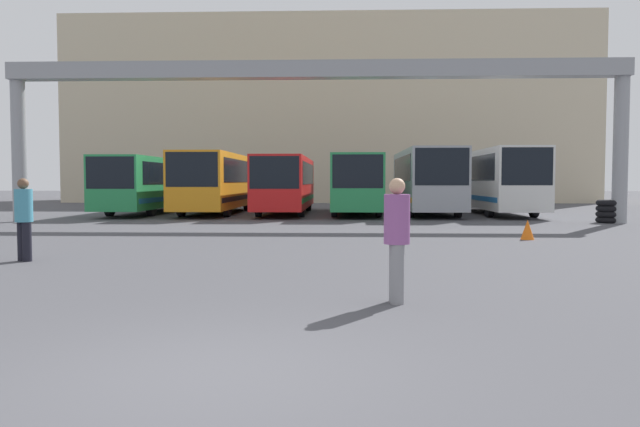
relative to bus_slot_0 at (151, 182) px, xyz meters
name	(u,v)px	position (x,y,z in m)	size (l,w,h in m)	color
ground_plane	(206,377)	(9.32, -28.28, -1.71)	(200.00, 200.00, 0.00)	#47474C
building_backdrop	(330,116)	(9.32, 21.06, 5.74)	(42.69, 12.00, 14.90)	beige
overhead_gantry	(314,89)	(9.32, -7.53, 3.90)	(25.93, 0.80, 6.74)	gray
bus_slot_0	(151,182)	(0.00, 0.00, 0.00)	(2.43, 12.01, 2.96)	#268C4C
bus_slot_1	(217,180)	(3.73, -0.45, 0.11)	(2.61, 11.12, 3.16)	orange
bus_slot_2	(286,182)	(7.45, -0.40, 0.01)	(2.46, 11.22, 2.97)	red
bus_slot_3	(356,181)	(11.18, -0.96, 0.04)	(2.49, 10.10, 3.03)	#268C4C
bus_slot_4	(426,178)	(14.91, -0.78, 0.20)	(2.63, 10.45, 3.32)	#999EA5
bus_slot_5	(496,178)	(18.63, -0.47, 0.21)	(2.47, 11.07, 3.34)	silver
pedestrian_mid_left	(24,217)	(3.53, -20.38, -0.74)	(0.38, 0.38, 1.83)	black
pedestrian_far_center	(397,237)	(11.33, -24.77, -0.75)	(0.38, 0.38, 1.81)	gray
traffic_cone	(527,230)	(16.09, -14.89, -1.41)	(0.41, 0.41, 0.60)	orange
tire_stack	(609,211)	(21.69, -7.24, -1.23)	(1.04, 1.04, 0.96)	black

